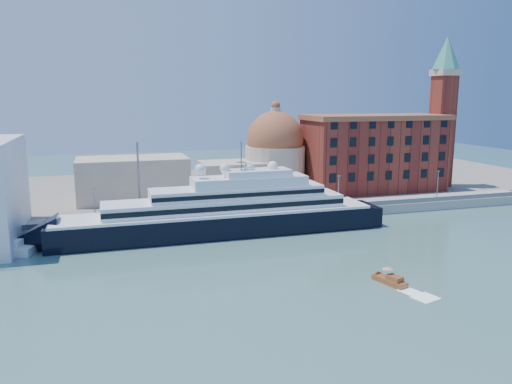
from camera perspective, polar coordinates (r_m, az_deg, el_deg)
name	(u,v)px	position (r m, az deg, el deg)	size (l,w,h in m)	color
ground	(265,265)	(93.08, 1.00, -8.37)	(400.00, 400.00, 0.00)	#39645C
quay	(223,217)	(124.21, -3.83, -2.86)	(180.00, 10.00, 2.50)	gray
land	(194,189)	(163.61, -7.10, 0.33)	(260.00, 72.00, 2.00)	slate
quay_fence	(227,214)	(119.52, -3.35, -2.49)	(180.00, 0.10, 1.20)	slate
superyacht	(208,217)	(111.85, -5.52, -2.87)	(81.58, 11.31, 24.38)	black
service_barge	(0,250)	(111.10, -27.23, -5.92)	(14.38, 8.23, 3.07)	white
water_taxi	(390,280)	(87.02, 15.11, -9.66)	(3.75, 6.54, 2.95)	brown
warehouse	(374,152)	(157.90, 13.30, 4.43)	(43.00, 19.00, 23.25)	maroon
campanile	(443,103)	(170.37, 20.63, 9.54)	(8.40, 8.40, 47.00)	maroon
church	(225,165)	(146.57, -3.56, 3.09)	(66.00, 18.00, 25.50)	beige
lamp_posts	(171,187)	(118.60, -9.66, 0.60)	(120.80, 2.40, 18.00)	slate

